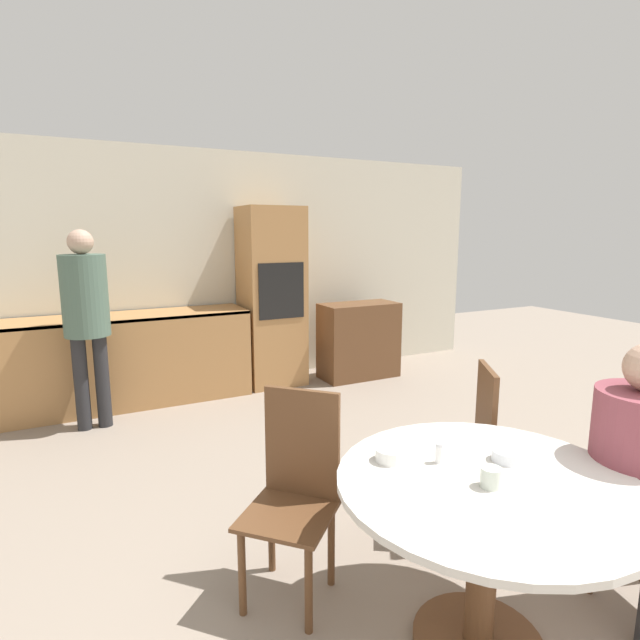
{
  "coord_description": "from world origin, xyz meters",
  "views": [
    {
      "loc": [
        -1.63,
        -0.02,
        1.73
      ],
      "look_at": [
        -0.06,
        3.06,
        1.11
      ],
      "focal_mm": 28.0,
      "sensor_mm": 36.0,
      "label": 1
    }
  ],
  "objects_px": {
    "chair_far_left": "(296,484)",
    "person_standing": "(86,308)",
    "oven_unit": "(272,297)",
    "cup": "(491,477)",
    "chair_far_right": "(468,442)",
    "dining_table": "(485,527)",
    "bowl_near": "(507,456)",
    "bowl_centre": "(390,455)",
    "sideboard": "(359,340)"
  },
  "relations": [
    {
      "from": "chair_far_left",
      "to": "chair_far_right",
      "type": "relative_size",
      "value": 1.0
    },
    {
      "from": "oven_unit",
      "to": "bowl_near",
      "type": "bearing_deg",
      "value": -96.37
    },
    {
      "from": "sideboard",
      "to": "bowl_centre",
      "type": "relative_size",
      "value": 7.34
    },
    {
      "from": "oven_unit",
      "to": "sideboard",
      "type": "xyz_separation_m",
      "value": [
        1.0,
        -0.25,
        -0.55
      ]
    },
    {
      "from": "sideboard",
      "to": "chair_far_right",
      "type": "xyz_separation_m",
      "value": [
        -1.07,
        -2.95,
        0.09
      ]
    },
    {
      "from": "oven_unit",
      "to": "bowl_centre",
      "type": "bearing_deg",
      "value": -103.67
    },
    {
      "from": "sideboard",
      "to": "chair_far_left",
      "type": "distance_m",
      "value": 3.63
    },
    {
      "from": "chair_far_left",
      "to": "chair_far_right",
      "type": "distance_m",
      "value": 1.07
    },
    {
      "from": "oven_unit",
      "to": "chair_far_right",
      "type": "xyz_separation_m",
      "value": [
        -0.07,
        -3.2,
        -0.46
      ]
    },
    {
      "from": "sideboard",
      "to": "chair_far_left",
      "type": "relative_size",
      "value": 0.93
    },
    {
      "from": "dining_table",
      "to": "chair_far_left",
      "type": "bearing_deg",
      "value": 127.52
    },
    {
      "from": "chair_far_left",
      "to": "bowl_near",
      "type": "relative_size",
      "value": 7.79
    },
    {
      "from": "sideboard",
      "to": "bowl_near",
      "type": "distance_m",
      "value": 3.83
    },
    {
      "from": "oven_unit",
      "to": "bowl_centre",
      "type": "relative_size",
      "value": 15.95
    },
    {
      "from": "chair_far_right",
      "to": "bowl_near",
      "type": "distance_m",
      "value": 0.73
    },
    {
      "from": "bowl_near",
      "to": "oven_unit",
      "type": "bearing_deg",
      "value": 83.63
    },
    {
      "from": "cup",
      "to": "bowl_centre",
      "type": "relative_size",
      "value": 0.65
    },
    {
      "from": "sideboard",
      "to": "person_standing",
      "type": "height_order",
      "value": "person_standing"
    },
    {
      "from": "cup",
      "to": "dining_table",
      "type": "bearing_deg",
      "value": 52.89
    },
    {
      "from": "dining_table",
      "to": "person_standing",
      "type": "height_order",
      "value": "person_standing"
    },
    {
      "from": "person_standing",
      "to": "cup",
      "type": "relative_size",
      "value": 21.56
    },
    {
      "from": "dining_table",
      "to": "bowl_centre",
      "type": "xyz_separation_m",
      "value": [
        -0.25,
        0.31,
        0.23
      ]
    },
    {
      "from": "chair_far_right",
      "to": "person_standing",
      "type": "height_order",
      "value": "person_standing"
    },
    {
      "from": "chair_far_right",
      "to": "bowl_near",
      "type": "height_order",
      "value": "chair_far_right"
    },
    {
      "from": "oven_unit",
      "to": "chair_far_left",
      "type": "height_order",
      "value": "oven_unit"
    },
    {
      "from": "sideboard",
      "to": "chair_far_right",
      "type": "distance_m",
      "value": 3.14
    },
    {
      "from": "dining_table",
      "to": "person_standing",
      "type": "relative_size",
      "value": 0.69
    },
    {
      "from": "oven_unit",
      "to": "bowl_near",
      "type": "height_order",
      "value": "oven_unit"
    },
    {
      "from": "oven_unit",
      "to": "cup",
      "type": "bearing_deg",
      "value": -99.42
    },
    {
      "from": "bowl_centre",
      "to": "bowl_near",
      "type": "bearing_deg",
      "value": -27.11
    },
    {
      "from": "oven_unit",
      "to": "bowl_centre",
      "type": "height_order",
      "value": "oven_unit"
    },
    {
      "from": "cup",
      "to": "bowl_centre",
      "type": "distance_m",
      "value": 0.42
    },
    {
      "from": "chair_far_right",
      "to": "cup",
      "type": "distance_m",
      "value": 0.96
    },
    {
      "from": "chair_far_right",
      "to": "cup",
      "type": "bearing_deg",
      "value": -6.4
    },
    {
      "from": "chair_far_left",
      "to": "bowl_centre",
      "type": "xyz_separation_m",
      "value": [
        0.27,
        -0.38,
        0.25
      ]
    },
    {
      "from": "dining_table",
      "to": "chair_far_right",
      "type": "relative_size",
      "value": 1.22
    },
    {
      "from": "sideboard",
      "to": "dining_table",
      "type": "bearing_deg",
      "value": -114.03
    },
    {
      "from": "dining_table",
      "to": "chair_far_left",
      "type": "xyz_separation_m",
      "value": [
        -0.53,
        0.69,
        -0.01
      ]
    },
    {
      "from": "oven_unit",
      "to": "cup",
      "type": "xyz_separation_m",
      "value": [
        -0.65,
        -3.92,
        -0.2
      ]
    },
    {
      "from": "bowl_near",
      "to": "cup",
      "type": "bearing_deg",
      "value": -150.09
    },
    {
      "from": "chair_far_left",
      "to": "chair_far_right",
      "type": "xyz_separation_m",
      "value": [
        1.07,
        -0.02,
        0.0
      ]
    },
    {
      "from": "dining_table",
      "to": "bowl_near",
      "type": "height_order",
      "value": "bowl_near"
    },
    {
      "from": "chair_far_left",
      "to": "bowl_near",
      "type": "height_order",
      "value": "chair_far_left"
    },
    {
      "from": "dining_table",
      "to": "sideboard",
      "type": "bearing_deg",
      "value": 65.97
    },
    {
      "from": "dining_table",
      "to": "cup",
      "type": "xyz_separation_m",
      "value": [
        -0.04,
        -0.05,
        0.24
      ]
    },
    {
      "from": "sideboard",
      "to": "person_standing",
      "type": "relative_size",
      "value": 0.53
    },
    {
      "from": "chair_far_left",
      "to": "person_standing",
      "type": "xyz_separation_m",
      "value": [
        -0.77,
        2.65,
        0.54
      ]
    },
    {
      "from": "bowl_near",
      "to": "bowl_centre",
      "type": "relative_size",
      "value": 1.01
    },
    {
      "from": "chair_far_right",
      "to": "person_standing",
      "type": "distance_m",
      "value": 3.28
    },
    {
      "from": "dining_table",
      "to": "bowl_near",
      "type": "xyz_separation_m",
      "value": [
        0.19,
        0.08,
        0.23
      ]
    }
  ]
}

